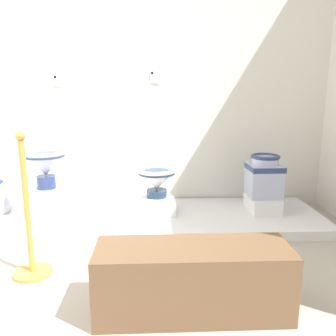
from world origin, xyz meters
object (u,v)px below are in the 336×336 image
object	(u,v)px
antique_toilet_pale_glazed	(45,166)
plinth_block_rightmost	(262,203)
info_placard_second	(155,77)
antique_toilet_squat_floral	(157,181)
stanchion_post_near_left	(30,236)
antique_toilet_rightmost	(264,175)
plinth_block_squat_floral	(157,207)
museum_bench	(193,280)
info_placard_first	(58,80)
plinth_block_pale_glazed	(48,207)

from	to	relation	value
antique_toilet_pale_glazed	plinth_block_rightmost	xyz separation A→B (m)	(2.07, 0.13, -0.42)
antique_toilet_pale_glazed	info_placard_second	distance (m)	1.42
antique_toilet_squat_floral	stanchion_post_near_left	bearing A→B (deg)	-131.30
antique_toilet_rightmost	stanchion_post_near_left	size ratio (longest dim) A/B	0.41
plinth_block_squat_floral	plinth_block_rightmost	bearing A→B (deg)	-0.16
antique_toilet_pale_glazed	info_placard_second	size ratio (longest dim) A/B	3.20
antique_toilet_pale_glazed	antique_toilet_rightmost	bearing A→B (deg)	3.50
plinth_block_rightmost	info_placard_second	distance (m)	1.69
museum_bench	info_placard_first	bearing A→B (deg)	122.04
info_placard_first	museum_bench	xyz separation A→B (m)	(1.19, -1.90, -1.17)
stanchion_post_near_left	antique_toilet_rightmost	bearing A→B (deg)	27.22
antique_toilet_squat_floral	plinth_block_pale_glazed	bearing A→B (deg)	-172.71
antique_toilet_squat_floral	antique_toilet_rightmost	distance (m)	1.06
info_placard_first	stanchion_post_near_left	size ratio (longest dim) A/B	0.11
plinth_block_pale_glazed	plinth_block_rightmost	bearing A→B (deg)	3.50
info_placard_second	plinth_block_rightmost	bearing A→B (deg)	-23.07
antique_toilet_squat_floral	info_placard_second	distance (m)	1.10
antique_toilet_pale_glazed	museum_bench	world-z (taller)	antique_toilet_pale_glazed
antique_toilet_pale_glazed	info_placard_second	bearing A→B (deg)	29.68
antique_toilet_pale_glazed	antique_toilet_squat_floral	world-z (taller)	antique_toilet_pale_glazed
plinth_block_rightmost	info_placard_first	distance (m)	2.42
antique_toilet_rightmost	museum_bench	world-z (taller)	antique_toilet_rightmost
plinth_block_pale_glazed	info_placard_second	bearing A→B (deg)	29.68
plinth_block_pale_glazed	stanchion_post_near_left	xyz separation A→B (m)	(0.14, -0.87, 0.08)
antique_toilet_squat_floral	stanchion_post_near_left	world-z (taller)	stanchion_post_near_left
antique_toilet_squat_floral	info_placard_second	bearing A→B (deg)	90.24
antique_toilet_pale_glazed	stanchion_post_near_left	distance (m)	0.93
plinth_block_squat_floral	stanchion_post_near_left	bearing A→B (deg)	-131.30
antique_toilet_squat_floral	antique_toilet_rightmost	size ratio (longest dim) A/B	0.90
antique_toilet_pale_glazed	antique_toilet_squat_floral	size ratio (longest dim) A/B	1.11
plinth_block_squat_floral	museum_bench	bearing A→B (deg)	-82.54
plinth_block_pale_glazed	plinth_block_squat_floral	xyz separation A→B (m)	(1.01, 0.13, -0.06)
plinth_block_pale_glazed	plinth_block_rightmost	size ratio (longest dim) A/B	0.79
plinth_block_squat_floral	museum_bench	distance (m)	1.47
antique_toilet_rightmost	stanchion_post_near_left	world-z (taller)	stanchion_post_near_left
museum_bench	antique_toilet_pale_glazed	bearing A→B (deg)	132.30
antique_toilet_squat_floral	antique_toilet_rightmost	xyz separation A→B (m)	(1.05, -0.00, 0.05)
antique_toilet_pale_glazed	museum_bench	distance (m)	1.83
plinth_block_squat_floral	antique_toilet_rightmost	size ratio (longest dim) A/B	0.87
info_placard_first	info_placard_second	world-z (taller)	info_placard_second
antique_toilet_pale_glazed	stanchion_post_near_left	size ratio (longest dim) A/B	0.42
info_placard_first	stanchion_post_near_left	xyz separation A→B (m)	(0.12, -1.44, -1.08)
plinth_block_pale_glazed	info_placard_second	world-z (taller)	info_placard_second
antique_toilet_pale_glazed	plinth_block_squat_floral	xyz separation A→B (m)	(1.01, 0.13, -0.45)
info_placard_second	stanchion_post_near_left	bearing A→B (deg)	-121.17
plinth_block_pale_glazed	antique_toilet_squat_floral	distance (m)	1.04
antique_toilet_pale_glazed	plinth_block_rightmost	world-z (taller)	antique_toilet_pale_glazed
stanchion_post_near_left	museum_bench	bearing A→B (deg)	-23.27
antique_toilet_pale_glazed	plinth_block_rightmost	distance (m)	2.11
plinth_block_rightmost	stanchion_post_near_left	size ratio (longest dim) A/B	0.39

